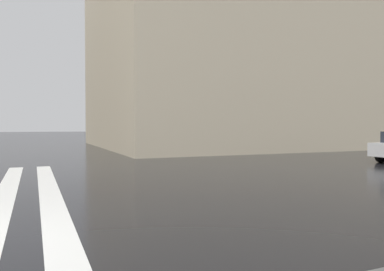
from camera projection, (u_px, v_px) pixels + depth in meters
haussmann_block_corner at (269, 3)px, 32.95m from camera, size 19.16×29.34×25.74m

